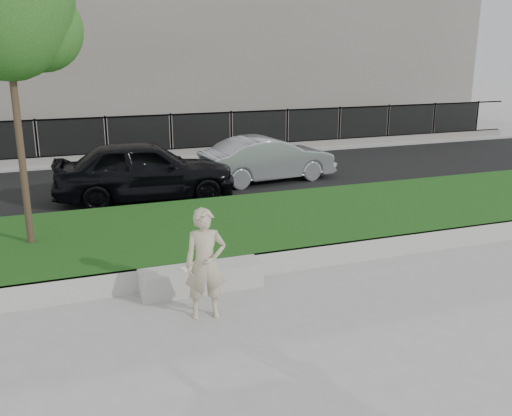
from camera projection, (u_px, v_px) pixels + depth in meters
name	position (u px, v px, depth m)	size (l,w,h in m)	color
ground	(237.00, 307.00, 8.73)	(90.00, 90.00, 0.00)	gray
grass_bank	(190.00, 236.00, 11.38)	(34.00, 4.00, 0.40)	black
grass_kerb	(218.00, 270.00, 9.61)	(34.00, 0.08, 0.40)	#A8A69E
street	(144.00, 184.00, 16.39)	(34.00, 7.00, 0.04)	black
far_pavement	(122.00, 156.00, 20.43)	(34.00, 3.00, 0.12)	gray
iron_fence	(125.00, 147.00, 19.40)	(32.00, 0.30, 1.50)	slate
building_facade	(94.00, 19.00, 25.40)	(34.00, 10.00, 10.00)	slate
stone_bench	(201.00, 278.00, 9.27)	(1.99, 0.50, 0.41)	#A8A69E
man	(205.00, 264.00, 8.20)	(0.60, 0.39, 1.64)	#B7AD8D
book	(187.00, 268.00, 9.12)	(0.20, 0.15, 0.02)	white
car_dark	(145.00, 170.00, 14.48)	(1.82, 4.53, 1.54)	black
car_silver	(268.00, 159.00, 16.57)	(1.37, 3.94, 1.30)	#96999E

